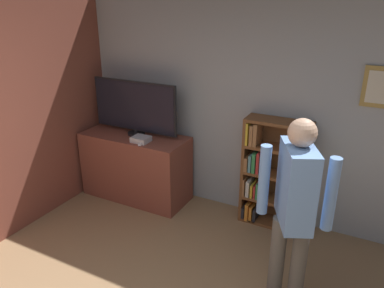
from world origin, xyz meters
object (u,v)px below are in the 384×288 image
at_px(television, 135,107).
at_px(person, 294,203).
at_px(game_console, 141,139).
at_px(bookshelf, 269,173).

height_order(television, person, person).
relative_size(game_console, person, 0.12).
distance_m(television, person, 2.53).
relative_size(television, person, 0.69).
distance_m(game_console, bookshelf, 1.60).
bearing_deg(television, game_console, -42.66).
relative_size(television, bookshelf, 0.92).
bearing_deg(bookshelf, game_console, -167.29).
bearing_deg(person, television, -140.00).
relative_size(game_console, bookshelf, 0.16).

